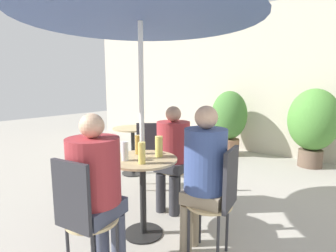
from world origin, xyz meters
The scene contains 17 objects.
storefront_wall centered at (0.00, 3.99, 1.50)m, with size 10.00×0.06×3.00m.
cafe_table_near centered at (-0.22, 0.25, 0.55)m, with size 0.64×0.64×0.75m.
cafe_table_far centered at (-1.50, 1.46, 0.55)m, with size 0.63×0.63×0.75m.
bistro_chair_0 centered at (-0.12, -0.49, 0.56)m, with size 0.38×0.39×0.93m.
bistro_chair_1 centered at (0.52, 0.34, 0.56)m, with size 0.39×0.38×0.93m.
bistro_chair_2 centered at (-0.31, 0.98, 0.56)m, with size 0.38×0.39×0.93m.
bistro_chair_4 centered at (-0.84, 1.10, 0.56)m, with size 0.43×0.43×0.93m.
seated_person_0 centered at (-0.14, -0.34, 0.72)m, with size 0.38×0.41×1.22m.
seated_person_1 centered at (0.37, 0.32, 0.74)m, with size 0.37×0.34×1.26m.
seated_person_2 centered at (-0.29, 0.83, 0.70)m, with size 0.37×0.40×1.19m.
beer_glass_0 centered at (-0.29, 0.10, 0.84)m, with size 0.06×0.06×0.17m.
beer_glass_1 centered at (-0.11, 0.12, 0.84)m, with size 0.06×0.06×0.19m.
beer_glass_2 centered at (-0.14, 0.39, 0.85)m, with size 0.07×0.07×0.19m.
beer_glass_3 centered at (-0.35, 0.34, 0.84)m, with size 0.06×0.06×0.19m.
potted_plant_0 centered at (-0.75, 3.47, 0.74)m, with size 0.71×0.71×1.30m.
potted_plant_1 centered at (0.75, 3.56, 0.79)m, with size 0.82×0.82×1.36m.
umbrella centered at (-0.22, 0.25, 2.09)m, with size 2.08×2.08×2.23m.
Camera 1 is at (1.35, -1.50, 1.42)m, focal length 28.00 mm.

